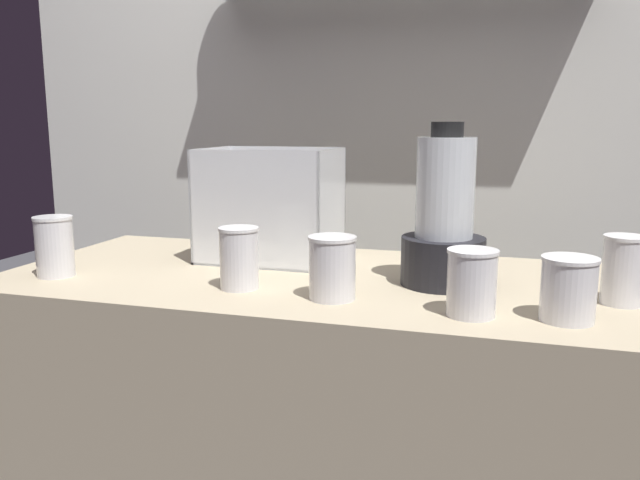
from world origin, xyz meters
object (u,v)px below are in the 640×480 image
(juice_cup_mango_far_right, at_px, (568,293))
(juice_cup_pomegranate_rightmost, at_px, (623,274))
(juice_cup_carrot_middle, at_px, (332,271))
(juice_cup_mango_right, at_px, (472,287))
(blender_pitcher, at_px, (444,224))
(juice_cup_beet_far_left, at_px, (55,248))
(juice_cup_mango_left, at_px, (239,261))
(carrot_display_bin, at_px, (273,223))

(juice_cup_mango_far_right, distance_m, juice_cup_pomegranate_rightmost, 0.17)
(juice_cup_carrot_middle, distance_m, juice_cup_mango_right, 0.26)
(blender_pitcher, relative_size, juice_cup_mango_right, 2.83)
(juice_cup_beet_far_left, relative_size, juice_cup_mango_right, 1.12)
(juice_cup_mango_left, relative_size, juice_cup_carrot_middle, 1.04)
(blender_pitcher, bearing_deg, juice_cup_mango_left, -158.93)
(juice_cup_mango_left, relative_size, juice_cup_mango_right, 1.07)
(juice_cup_mango_left, bearing_deg, juice_cup_pomegranate_rightmost, 7.73)
(juice_cup_pomegranate_rightmost, bearing_deg, juice_cup_beet_far_left, -174.26)
(carrot_display_bin, xyz_separation_m, juice_cup_mango_far_right, (0.65, -0.32, -0.04))
(carrot_display_bin, distance_m, juice_cup_pomegranate_rightmost, 0.78)
(juice_cup_mango_far_right, xyz_separation_m, juice_cup_pomegranate_rightmost, (0.11, 0.14, 0.01))
(juice_cup_pomegranate_rightmost, bearing_deg, blender_pitcher, 171.13)
(juice_cup_beet_far_left, bearing_deg, juice_cup_mango_left, 2.35)
(juice_cup_beet_far_left, xyz_separation_m, juice_cup_mango_far_right, (1.05, -0.02, -0.01))
(juice_cup_beet_far_left, distance_m, juice_cup_mango_right, 0.89)
(blender_pitcher, xyz_separation_m, juice_cup_beet_far_left, (-0.82, -0.17, -0.07))
(juice_cup_mango_far_right, bearing_deg, juice_cup_carrot_middle, 177.55)
(juice_cup_mango_left, distance_m, juice_cup_mango_right, 0.47)
(carrot_display_bin, height_order, juice_cup_mango_left, carrot_display_bin)
(blender_pitcher, relative_size, juice_cup_carrot_middle, 2.75)
(carrot_display_bin, bearing_deg, juice_cup_beet_far_left, -142.76)
(blender_pitcher, bearing_deg, juice_cup_beet_far_left, -168.40)
(carrot_display_bin, bearing_deg, juice_cup_mango_left, -83.30)
(juice_cup_mango_left, bearing_deg, juice_cup_beet_far_left, -177.65)
(blender_pitcher, height_order, juice_cup_mango_right, blender_pitcher)
(blender_pitcher, bearing_deg, juice_cup_carrot_middle, -137.87)
(juice_cup_mango_far_right, height_order, juice_cup_pomegranate_rightmost, juice_cup_pomegranate_rightmost)
(blender_pitcher, height_order, juice_cup_beet_far_left, blender_pitcher)
(juice_cup_mango_right, bearing_deg, juice_cup_carrot_middle, 172.41)
(carrot_display_bin, relative_size, juice_cup_carrot_middle, 2.61)
(carrot_display_bin, distance_m, juice_cup_beet_far_left, 0.50)
(juice_cup_mango_right, height_order, juice_cup_pomegranate_rightmost, juice_cup_pomegranate_rightmost)
(blender_pitcher, xyz_separation_m, juice_cup_pomegranate_rightmost, (0.33, -0.05, -0.07))
(juice_cup_beet_far_left, distance_m, juice_cup_mango_left, 0.43)
(juice_cup_mango_left, distance_m, juice_cup_mango_far_right, 0.62)
(carrot_display_bin, xyz_separation_m, juice_cup_mango_right, (0.49, -0.34, -0.04))
(juice_cup_mango_right, height_order, juice_cup_mango_far_right, juice_cup_mango_right)
(juice_cup_mango_far_right, bearing_deg, juice_cup_beet_far_left, 178.82)
(carrot_display_bin, xyz_separation_m, juice_cup_carrot_middle, (0.23, -0.30, -0.03))
(blender_pitcher, distance_m, juice_cup_carrot_middle, 0.27)
(juice_cup_beet_far_left, bearing_deg, juice_cup_pomegranate_rightmost, 5.74)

